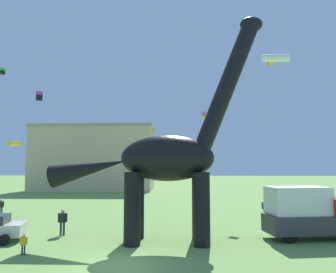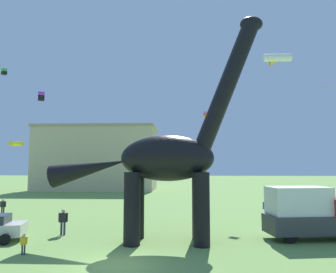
# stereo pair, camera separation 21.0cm
# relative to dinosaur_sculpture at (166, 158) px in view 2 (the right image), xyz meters

# --- Properties ---
(ground_plane) EXTENTS (240.00, 240.00, 0.00)m
(ground_plane) POSITION_rel_dinosaur_sculpture_xyz_m (-2.07, -4.47, -4.98)
(ground_plane) COLOR #6B9347
(dinosaur_sculpture) EXTENTS (13.16, 2.79, 13.76)m
(dinosaur_sculpture) POSITION_rel_dinosaur_sculpture_xyz_m (0.00, 0.00, 0.00)
(dinosaur_sculpture) COLOR black
(dinosaur_sculpture) RESTS_ON ground_plane
(parked_box_truck) EXTENTS (5.84, 2.88, 3.20)m
(parked_box_truck) POSITION_rel_dinosaur_sculpture_xyz_m (8.83, 1.06, -3.33)
(parked_box_truck) COLOR #38383D
(parked_box_truck) RESTS_ON ground_plane
(person_far_spectator) EXTENTS (0.39, 0.17, 1.03)m
(person_far_spectator) POSITION_rel_dinosaur_sculpture_xyz_m (-7.13, -3.06, -4.35)
(person_far_spectator) COLOR #2D3347
(person_far_spectator) RESTS_ON ground_plane
(person_vendor_side) EXTENTS (0.64, 0.28, 1.71)m
(person_vendor_side) POSITION_rel_dinosaur_sculpture_xyz_m (7.95, 7.96, -3.94)
(person_vendor_side) COLOR #2D3347
(person_vendor_side) RESTS_ON ground_plane
(person_watching_child) EXTENTS (0.63, 0.28, 1.67)m
(person_watching_child) POSITION_rel_dinosaur_sculpture_xyz_m (-6.84, 1.54, -3.96)
(person_watching_child) COLOR #2D3347
(person_watching_child) RESTS_ON ground_plane
(person_photographer) EXTENTS (0.55, 0.24, 1.47)m
(person_photographer) POSITION_rel_dinosaur_sculpture_xyz_m (-15.39, 9.40, -4.08)
(person_photographer) COLOR black
(person_photographer) RESTS_ON ground_plane
(kite_mid_center) EXTENTS (0.94, 0.94, 1.00)m
(kite_mid_center) POSITION_rel_dinosaur_sculpture_xyz_m (-15.70, 17.06, 7.65)
(kite_mid_center) COLOR purple
(kite_trailing) EXTENTS (0.59, 0.59, 0.66)m
(kite_trailing) POSITION_rel_dinosaur_sculpture_xyz_m (3.74, 18.92, 5.63)
(kite_trailing) COLOR pink
(kite_near_low) EXTENTS (1.65, 1.72, 0.49)m
(kite_near_low) POSITION_rel_dinosaur_sculpture_xyz_m (-16.52, 13.34, 1.80)
(kite_near_low) COLOR yellow
(kite_high_right) EXTENTS (3.17, 2.65, 0.93)m
(kite_high_right) POSITION_rel_dinosaur_sculpture_xyz_m (12.13, 18.17, 12.14)
(kite_high_right) COLOR white
(kite_far_left) EXTENTS (0.57, 0.57, 0.59)m
(kite_far_left) POSITION_rel_dinosaur_sculpture_xyz_m (-16.08, 9.77, 8.47)
(kite_far_left) COLOR green
(kite_mid_right) EXTENTS (0.82, 0.84, 0.13)m
(kite_mid_right) POSITION_rel_dinosaur_sculpture_xyz_m (9.85, 0.43, 4.41)
(kite_mid_right) COLOR orange
(kite_far_right) EXTENTS (0.78, 0.75, 0.23)m
(kite_far_right) POSITION_rel_dinosaur_sculpture_xyz_m (5.78, 14.21, 8.90)
(kite_far_right) COLOR white
(background_building_block) EXTENTS (21.64, 9.30, 11.64)m
(background_building_block) POSITION_rel_dinosaur_sculpture_xyz_m (-14.80, 38.81, 0.85)
(background_building_block) COLOR #CCB78E
(background_building_block) RESTS_ON ground_plane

